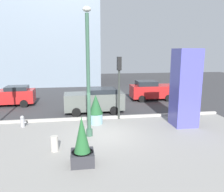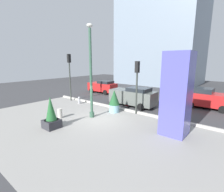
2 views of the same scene
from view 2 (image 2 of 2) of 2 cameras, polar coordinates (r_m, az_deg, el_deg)
ground_plane at (r=15.82m, az=5.66°, el=-4.08°), size 60.00×60.00×0.00m
plaza_pavement at (r=11.55m, az=-11.30°, el=-10.36°), size 18.00×10.00×0.02m
curb_strip at (r=15.10m, az=3.81°, el=-4.51°), size 18.00×0.24×0.16m
lamp_post at (r=12.65m, az=-7.24°, el=7.50°), size 0.44×0.44×6.94m
art_pillar_blue at (r=10.33m, az=21.25°, el=0.49°), size 1.45×1.45×4.86m
potted_plant_mid_plaza at (r=14.22m, az=0.77°, el=-1.71°), size 0.92×0.92×1.95m
potted_plant_by_pillar at (r=11.58m, az=-20.10°, el=-6.17°), size 0.97×0.97×2.11m
fire_hydrant at (r=17.53m, az=-11.16°, el=-1.43°), size 0.36×0.26×0.75m
concrete_bollard at (r=13.52m, az=-17.39°, el=-5.69°), size 0.36×0.36×0.75m
traffic_light_corner at (r=18.82m, az=-14.31°, el=8.60°), size 0.28×0.42×5.08m
traffic_light_far_side at (r=13.62m, az=8.54°, el=5.83°), size 0.28×0.42×4.32m
car_far_lane at (r=16.34m, az=7.22°, el=-0.14°), size 4.55×2.07×1.87m
car_curb_west at (r=17.86m, az=29.92°, el=-0.71°), size 4.18×2.12×1.87m
car_intersection at (r=23.19m, az=-3.23°, el=3.24°), size 4.09×2.07×1.70m
pedestrian_by_curb at (r=16.34m, az=5.24°, el=-0.27°), size 0.37×0.37×1.64m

